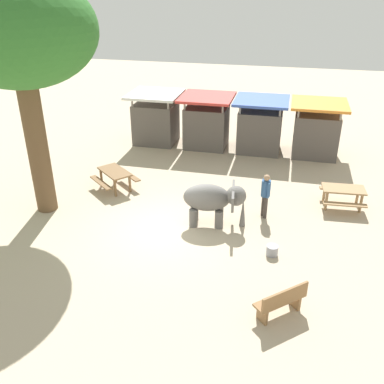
% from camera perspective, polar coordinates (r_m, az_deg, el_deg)
% --- Properties ---
extents(ground_plane, '(60.00, 60.00, 0.00)m').
position_cam_1_polar(ground_plane, '(14.58, -3.75, -4.82)').
color(ground_plane, '#BAA88C').
extents(elephant, '(2.16, 1.44, 1.48)m').
position_cam_1_polar(elephant, '(14.34, 2.86, -0.99)').
color(elephant, slate).
rests_on(elephant, ground_plane).
extents(person_handler, '(0.32, 0.47, 1.62)m').
position_cam_1_polar(person_handler, '(15.00, 9.76, -0.07)').
color(person_handler, '#3F3833').
rests_on(person_handler, ground_plane).
extents(shade_tree_main, '(4.96, 4.55, 7.93)m').
position_cam_1_polar(shade_tree_main, '(14.82, -22.18, 18.92)').
color(shade_tree_main, brown).
rests_on(shade_tree_main, ground_plane).
extents(wooden_bench, '(1.30, 1.24, 0.88)m').
position_cam_1_polar(wooden_bench, '(11.12, 11.83, -13.98)').
color(wooden_bench, olive).
rests_on(wooden_bench, ground_plane).
extents(picnic_table_near, '(1.60, 1.58, 0.78)m').
position_cam_1_polar(picnic_table_near, '(16.49, 19.46, -0.11)').
color(picnic_table_near, '#9E7A51').
rests_on(picnic_table_near, ground_plane).
extents(picnic_table_far, '(2.10, 2.10, 0.78)m').
position_cam_1_polar(picnic_table_far, '(17.21, -10.23, 2.21)').
color(picnic_table_far, brown).
rests_on(picnic_table_far, ground_plane).
extents(market_stall_white, '(2.50, 2.50, 2.52)m').
position_cam_1_polar(market_stall_white, '(21.89, -4.83, 9.49)').
color(market_stall_white, '#59514C').
rests_on(market_stall_white, ground_plane).
extents(market_stall_red, '(2.50, 2.50, 2.52)m').
position_cam_1_polar(market_stall_red, '(21.26, 1.95, 9.04)').
color(market_stall_red, '#59514C').
rests_on(market_stall_red, ground_plane).
extents(market_stall_blue, '(2.50, 2.50, 2.52)m').
position_cam_1_polar(market_stall_blue, '(20.94, 9.02, 8.44)').
color(market_stall_blue, '#59514C').
rests_on(market_stall_blue, ground_plane).
extents(market_stall_orange, '(2.50, 2.50, 2.52)m').
position_cam_1_polar(market_stall_orange, '(20.94, 16.17, 7.70)').
color(market_stall_orange, '#59514C').
rests_on(market_stall_orange, ground_plane).
extents(feed_bucket, '(0.36, 0.36, 0.32)m').
position_cam_1_polar(feed_bucket, '(13.38, 10.62, -7.66)').
color(feed_bucket, gray).
rests_on(feed_bucket, ground_plane).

